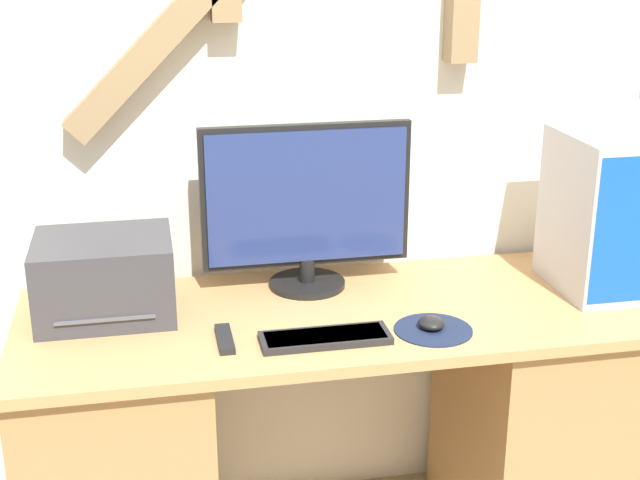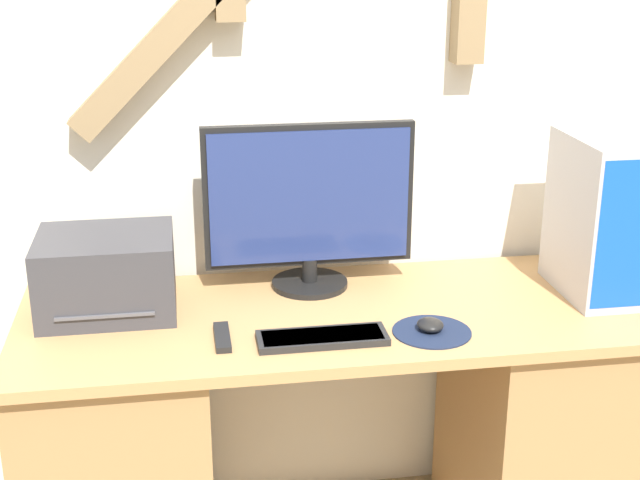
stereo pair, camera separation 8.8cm
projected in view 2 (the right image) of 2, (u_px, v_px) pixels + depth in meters
wall_back at (322, 79)px, 2.57m from camera, size 6.40×0.13×2.70m
desk at (340, 435)px, 2.53m from camera, size 1.73×0.65×0.80m
monitor at (309, 203)px, 2.49m from camera, size 0.59×0.22×0.47m
keyboard at (322, 338)px, 2.22m from camera, size 0.33×0.11×0.02m
mousepad at (432, 332)px, 2.27m from camera, size 0.20×0.20×0.00m
mouse at (430, 325)px, 2.27m from camera, size 0.07×0.08×0.03m
computer_tower at (603, 217)px, 2.45m from camera, size 0.20×0.33×0.45m
printer at (107, 274)px, 2.37m from camera, size 0.36×0.30×0.21m
remote_control at (222, 337)px, 2.23m from camera, size 0.04×0.15×0.02m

